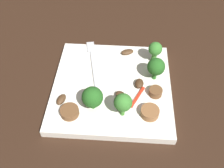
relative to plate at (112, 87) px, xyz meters
name	(u,v)px	position (x,y,z in m)	size (l,w,h in m)	color
ground_plane	(112,89)	(0.00, 0.00, -0.01)	(1.40, 1.40, 0.00)	black
plate	(112,87)	(0.00, 0.00, 0.00)	(0.25, 0.25, 0.02)	white
fork	(93,64)	(0.06, 0.05, 0.01)	(0.18, 0.05, 0.00)	silver
broccoli_floret_0	(123,103)	(-0.07, -0.02, 0.04)	(0.03, 0.03, 0.05)	#408630
broccoli_floret_1	(156,67)	(0.02, -0.09, 0.04)	(0.04, 0.04, 0.05)	#296420
broccoli_floret_2	(155,50)	(0.07, -0.09, 0.04)	(0.03, 0.03, 0.05)	#408630
broccoli_floret_3	(92,97)	(-0.06, 0.03, 0.04)	(0.04, 0.04, 0.05)	#296420
sausage_slice_0	(155,92)	(-0.02, -0.09, 0.02)	(0.03, 0.03, 0.01)	brown
sausage_slice_1	(70,112)	(-0.08, 0.08, 0.02)	(0.04, 0.04, 0.01)	brown
sausage_slice_2	(150,112)	(-0.07, -0.08, 0.02)	(0.04, 0.04, 0.02)	brown
mushroom_0	(139,83)	(0.00, -0.06, 0.01)	(0.03, 0.02, 0.01)	#422B19
mushroom_1	(127,52)	(0.10, -0.03, 0.01)	(0.03, 0.02, 0.01)	#4C331E
mushroom_2	(61,99)	(-0.05, 0.10, 0.01)	(0.03, 0.02, 0.01)	#4C331E
mushroom_3	(121,96)	(-0.04, -0.02, 0.02)	(0.03, 0.02, 0.01)	#4C331E
pepper_strip_2	(138,97)	(-0.03, -0.05, 0.01)	(0.06, 0.01, 0.00)	red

